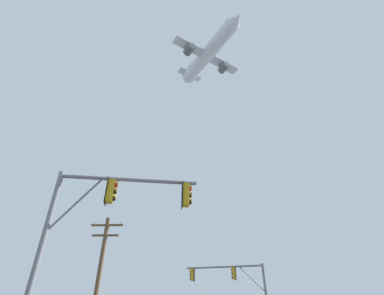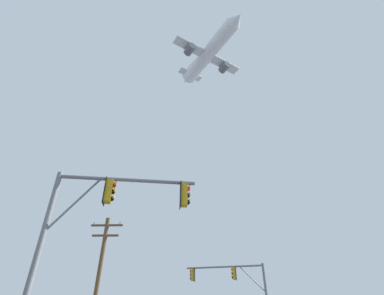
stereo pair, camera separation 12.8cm
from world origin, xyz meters
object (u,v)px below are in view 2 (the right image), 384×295
object	(u,v)px
utility_pole	(99,276)
signal_pole_near	(100,217)
airplane	(209,53)
signal_pole_far	(236,284)

from	to	relation	value
utility_pole	signal_pole_near	bearing A→B (deg)	-73.60
utility_pole	airplane	size ratio (longest dim) A/B	0.41
signal_pole_near	signal_pole_far	bearing A→B (deg)	66.29
signal_pole_far	utility_pole	bearing A→B (deg)	-149.65
signal_pole_far	utility_pole	size ratio (longest dim) A/B	0.77
utility_pole	signal_pole_far	bearing A→B (deg)	30.35
signal_pole_near	airplane	world-z (taller)	airplane
utility_pole	airplane	bearing A→B (deg)	68.02
airplane	utility_pole	bearing A→B (deg)	-111.98
signal_pole_near	signal_pole_far	world-z (taller)	signal_pole_near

